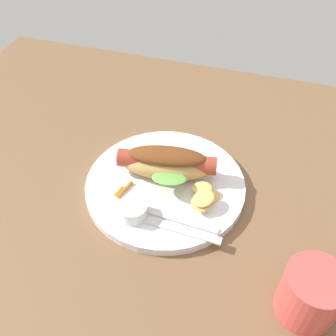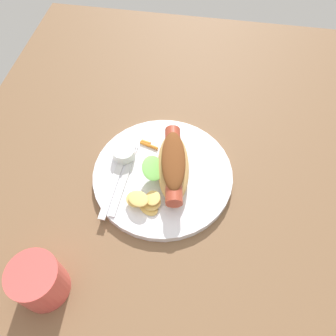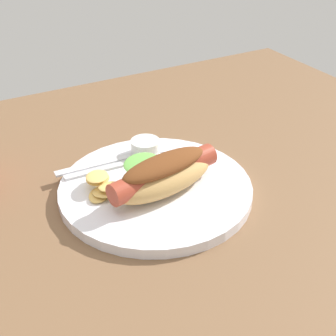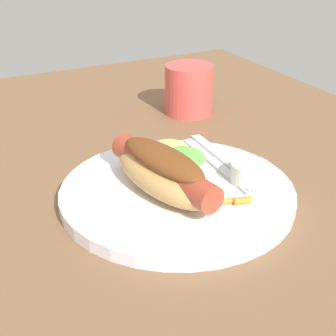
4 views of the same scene
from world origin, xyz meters
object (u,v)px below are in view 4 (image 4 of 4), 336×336
fork (215,163)px  sauce_ramekin (250,173)px  chips_pile (165,151)px  drinking_cup (189,89)px  carrot_garnish (237,201)px  hot_dog (163,171)px  knife (222,157)px  plate (177,193)px

fork → sauce_ramekin: bearing=15.3°
chips_pile → drinking_cup: (-17.82, 13.66, 1.43)cm
fork → carrot_garnish: bearing=-14.0°
fork → chips_pile: bearing=-127.6°
carrot_garnish → drinking_cup: bearing=160.3°
hot_dog → sauce_ramekin: hot_dog is taller
knife → drinking_cup: 22.25cm
carrot_garnish → plate: bearing=-145.7°
hot_dog → knife: 12.61cm
plate → sauce_ramekin: sauce_ramekin is taller
plate → carrot_garnish: 7.96cm
fork → drinking_cup: size_ratio=2.02×
knife → plate: bearing=-62.0°
sauce_ramekin → drinking_cup: (-28.32, 7.18, 1.38)cm
hot_dog → carrot_garnish: hot_dog is taller
fork → carrot_garnish: (9.80, -3.01, 0.17)cm
plate → hot_dog: bearing=-80.9°
carrot_garnish → fork: bearing=162.9°
plate → chips_pile: (-7.74, 2.27, 2.00)cm
drinking_cup → chips_pile: bearing=-37.5°
carrot_garnish → sauce_ramekin: bearing=130.9°
hot_dog → drinking_cup: bearing=135.5°
chips_pile → drinking_cup: size_ratio=0.85×
carrot_garnish → drinking_cup: drinking_cup is taller
hot_dog → sauce_ramekin: 11.19cm
knife → chips_pile: (-3.29, -7.04, 1.02)cm
knife → chips_pile: chips_pile is taller
knife → chips_pile: size_ratio=2.20×
hot_dog → chips_pile: 9.30cm
sauce_ramekin → hot_dog: bearing=-102.7°
sauce_ramekin → knife: 7.32cm
plate → knife: (-4.45, 9.31, 0.98)cm
hot_dog → carrot_garnish: bearing=36.6°
knife → carrot_garnish: carrot_garnish is taller
knife → chips_pile: bearing=-112.6°
plate → drinking_cup: bearing=148.1°
hot_dog → drinking_cup: drinking_cup is taller
sauce_ramekin → carrot_garnish: bearing=-49.1°
chips_pile → drinking_cup: 22.50cm
plate → drinking_cup: (-25.55, 15.94, 3.44)cm
hot_dog → drinking_cup: 31.51cm
sauce_ramekin → chips_pile: bearing=-148.3°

